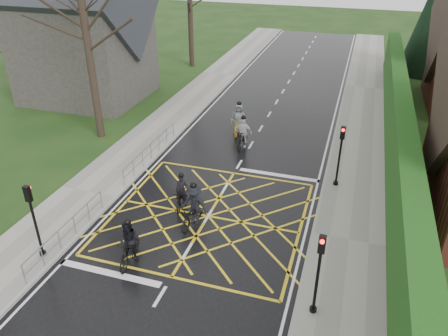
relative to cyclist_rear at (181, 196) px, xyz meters
The scene contains 18 objects.
ground 1.58m from the cyclist_rear, 16.61° to the right, with size 120.00×120.00×0.00m, color black.
road 1.57m from the cyclist_rear, 16.61° to the right, with size 9.00×80.00×0.01m, color black.
sidewalk_right 7.44m from the cyclist_rear, ahead, with size 3.00×80.00×0.15m, color gray.
sidewalk_left 4.63m from the cyclist_rear, behind, with size 3.00×80.00×0.15m, color gray.
stone_wall 10.73m from the cyclist_rear, 31.32° to the left, with size 0.50×38.00×0.70m, color slate.
hedge 10.84m from the cyclist_rear, 31.32° to the left, with size 0.90×38.00×2.80m, color #113A0F.
conifer 28.67m from the cyclist_rear, 64.56° to the left, with size 4.60×4.60×10.00m.
church 17.32m from the cyclist_rear, 136.31° to the left, with size 8.80×7.80×11.00m.
railing_south 5.09m from the cyclist_rear, 129.50° to the right, with size 0.05×5.04×1.03m.
railing_north 4.83m from the cyclist_rear, 132.11° to the left, with size 0.05×6.04×1.03m.
traffic_light_ne 7.61m from the cyclist_rear, 30.07° to the left, with size 0.24×0.31×3.21m.
traffic_light_se 8.07m from the cyclist_rear, 35.38° to the right, with size 0.24×0.31×3.21m.
traffic_light_sw 6.24m from the cyclist_rear, 126.83° to the right, with size 0.24×0.31×3.21m.
cyclist_rear is the anchor object (origin of this frame).
cyclist_back 4.10m from the cyclist_rear, 95.46° to the right, with size 0.93×1.96×1.92m.
cyclist_mid 1.49m from the cyclist_rear, 46.55° to the right, with size 1.25×2.11×1.99m.
cyclist_front 6.78m from the cyclist_rear, 81.38° to the left, with size 1.05×1.94×1.93m.
cyclist_lead 8.53m from the cyclist_rear, 88.36° to the left, with size 0.96×2.15×2.03m.
Camera 1 is at (5.41, -14.80, 11.11)m, focal length 35.00 mm.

